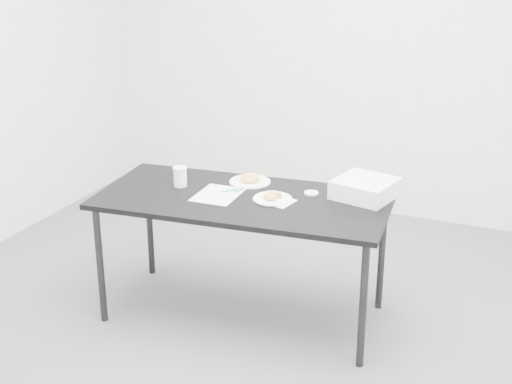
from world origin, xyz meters
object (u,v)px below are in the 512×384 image
at_px(table, 243,207).
at_px(plate_near, 273,199).
at_px(donut_far, 250,178).
at_px(coffee_cup, 180,177).
at_px(scorecard, 218,195).
at_px(bakery_box, 365,188).
at_px(pen, 233,190).
at_px(donut_near, 273,195).
at_px(plate_far, 250,182).

xyz_separation_m(table, plate_near, (0.16, 0.03, 0.06)).
height_order(donut_far, coffee_cup, coffee_cup).
height_order(scorecard, bakery_box, bakery_box).
bearing_deg(bakery_box, pen, -151.01).
xyz_separation_m(table, donut_near, (0.16, 0.03, 0.08)).
distance_m(pen, bakery_box, 0.74).
relative_size(plate_near, donut_far, 1.92).
xyz_separation_m(pen, donut_far, (0.03, 0.17, 0.02)).
bearing_deg(scorecard, bakery_box, 19.13).
height_order(table, donut_near, donut_near).
bearing_deg(bakery_box, donut_near, -138.99).
xyz_separation_m(scorecard, pen, (0.05, 0.09, 0.01)).
xyz_separation_m(donut_near, plate_far, (-0.23, 0.21, -0.02)).
distance_m(scorecard, plate_far, 0.27).
relative_size(table, coffee_cup, 14.61).
relative_size(plate_near, plate_far, 0.90).
relative_size(plate_far, bakery_box, 0.79).
relative_size(pen, plate_far, 0.56).
distance_m(pen, plate_near, 0.26).
distance_m(plate_near, bakery_box, 0.51).
bearing_deg(plate_near, bakery_box, 28.58).
distance_m(pen, plate_far, 0.18).
bearing_deg(pen, bakery_box, -28.61).
relative_size(plate_near, coffee_cup, 1.90).
distance_m(donut_near, donut_far, 0.31).
height_order(plate_far, donut_far, donut_far).
height_order(table, scorecard, scorecard).
bearing_deg(table, plate_far, 99.27).
xyz_separation_m(pen, plate_near, (0.26, -0.04, -0.00)).
height_order(scorecard, pen, pen).
bearing_deg(donut_near, donut_far, 137.53).
distance_m(table, plate_far, 0.26).
xyz_separation_m(pen, coffee_cup, (-0.31, -0.04, 0.05)).
bearing_deg(plate_far, scorecard, -107.10).
distance_m(table, donut_far, 0.26).
distance_m(scorecard, coffee_cup, 0.27).
bearing_deg(donut_far, bakery_box, 3.02).
bearing_deg(donut_near, scorecard, -170.71).
height_order(pen, plate_near, pen).
relative_size(pen, donut_near, 1.33).
relative_size(coffee_cup, bakery_box, 0.38).
relative_size(table, donut_near, 16.40).
bearing_deg(plate_near, donut_near, 0.00).
height_order(pen, coffee_cup, coffee_cup).
xyz_separation_m(table, coffee_cup, (-0.40, 0.02, 0.11)).
bearing_deg(coffee_cup, donut_near, 0.84).
relative_size(scorecard, donut_near, 2.86).
bearing_deg(donut_far, pen, -99.17).
relative_size(scorecard, donut_far, 2.58).
distance_m(plate_far, coffee_cup, 0.41).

